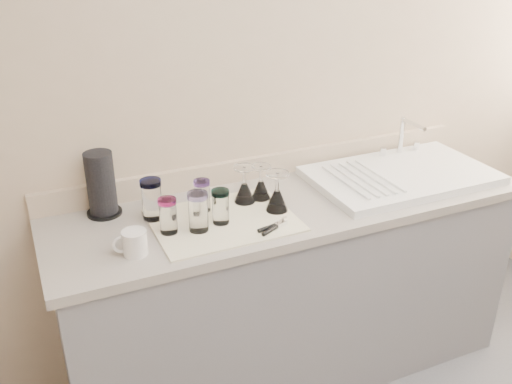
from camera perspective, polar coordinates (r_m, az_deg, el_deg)
name	(u,v)px	position (r m, az deg, el deg)	size (l,w,h in m)	color
counter_unit	(291,289)	(2.64, 3.49, -9.62)	(2.06, 0.62, 0.90)	slate
sink_unit	(401,175)	(2.68, 14.28, 1.70)	(0.82, 0.50, 0.22)	white
dish_towel	(223,220)	(2.24, -3.28, -2.86)	(0.55, 0.42, 0.01)	white
tumbler_teal	(152,199)	(2.25, -10.39, -0.71)	(0.08, 0.08, 0.16)	white
tumbler_purple	(202,195)	(2.29, -5.40, -0.33)	(0.07, 0.07, 0.13)	white
tumbler_magenta	(168,216)	(2.14, -8.78, -2.34)	(0.07, 0.07, 0.14)	white
tumbler_blue	(198,211)	(2.14, -5.81, -1.95)	(0.08, 0.08, 0.15)	white
tumbler_lavender	(221,206)	(2.19, -3.56, -1.44)	(0.07, 0.07, 0.14)	white
goblet_back_left	(244,190)	(2.35, -1.16, 0.21)	(0.09, 0.09, 0.16)	white
goblet_back_right	(261,187)	(2.39, 0.49, 0.49)	(0.08, 0.08, 0.15)	white
goblet_front_right	(277,197)	(2.29, 2.11, -0.55)	(0.09, 0.09, 0.16)	white
can_opener	(273,227)	(2.17, 1.74, -3.51)	(0.13, 0.08, 0.02)	silver
white_mug	(134,243)	(2.05, -12.11, -4.99)	(0.13, 0.10, 0.09)	silver
paper_towel_roll	(101,185)	(2.32, -15.23, 0.71)	(0.14, 0.14, 0.26)	black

